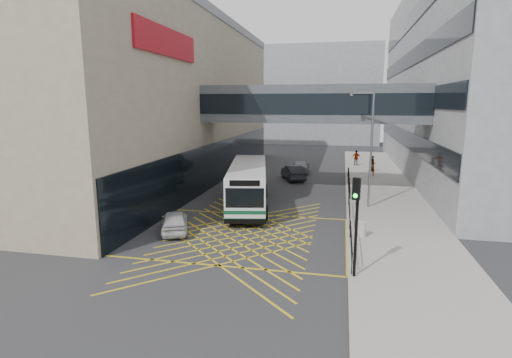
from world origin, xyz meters
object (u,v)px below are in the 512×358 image
Objects in this scene: car_silver at (301,167)px; pedestrian_a at (372,167)px; traffic_light at (356,213)px; car_white at (175,221)px; bus at (248,184)px; pedestrian_c at (356,158)px; litter_bin at (362,229)px; car_dark at (293,172)px; street_lamp at (369,143)px; pedestrian_b at (372,164)px.

car_silver is 7.50m from pedestrian_a.
car_white is at bearing 174.24° from traffic_light.
bus is 6.36× the size of pedestrian_c.
car_dark is at bearing 109.33° from litter_bin.
pedestrian_a is (7.44, -0.90, 0.34)m from car_silver.
street_lamp is (8.55, 1.06, 3.13)m from bus.
car_white is 30.13m from pedestrian_c.
pedestrian_a is at bearing 103.16° from traffic_light.
bus is 6.64× the size of pedestrian_b.
car_dark is at bearing 121.96° from traffic_light.
car_white is 22.58m from car_silver.
pedestrian_a is at bearing 170.23° from car_silver.
street_lamp is at bearing 60.04° from pedestrian_a.
bus is at bearing 64.89° from pedestrian_c.
pedestrian_c is at bearing 106.52° from pedestrian_b.
street_lamp reaches higher than litter_bin.
bus is 2.51× the size of car_silver.
litter_bin is 20.23m from pedestrian_a.
car_silver is 2.64× the size of pedestrian_b.
car_white is 18.58m from car_dark.
street_lamp is 4.72× the size of pedestrian_b.
litter_bin is at bearing 87.71° from car_dark.
pedestrian_a is (12.69, 21.06, 0.39)m from car_white.
car_silver is 2.57× the size of pedestrian_a.
bus reaches higher than pedestrian_c.
litter_bin is at bearing 162.75° from car_white.
traffic_light reaches higher than pedestrian_c.
pedestrian_b is (1.49, 15.69, -3.78)m from street_lamp.
street_lamp is (6.55, -10.00, 4.07)m from car_dark.
litter_bin is at bearing 102.02° from car_silver.
traffic_light is (10.28, -4.64, 2.36)m from car_white.
car_silver is at bearing 41.16° from pedestrian_c.
car_silver is 1.04× the size of traffic_light.
street_lamp reaches higher than pedestrian_b.
pedestrian_b reaches higher than car_silver.
litter_bin is at bearing -99.17° from pedestrian_b.
litter_bin is at bearing -73.30° from street_lamp.
car_dark is 2.64× the size of pedestrian_a.
bus is at bearing -151.38° from street_lamp.
traffic_light is at bearing -68.42° from bus.
street_lamp is (1.16, 12.56, 1.79)m from traffic_light.
car_white is 24.59m from pedestrian_a.
bus is 6.45× the size of pedestrian_a.
bus is 2.76× the size of car_white.
car_white is (-2.89, -6.86, -1.02)m from bus.
car_silver is (2.35, 15.10, -0.97)m from bus.
pedestrian_c reaches higher than pedestrian_a.
litter_bin is (7.96, -5.94, -1.09)m from bus.
car_white is 26.92m from pedestrian_b.
pedestrian_c reaches higher than car_silver.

